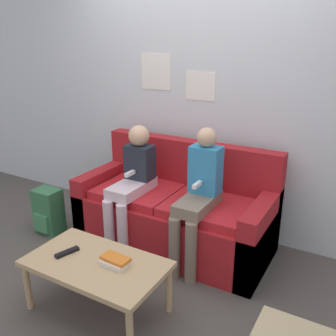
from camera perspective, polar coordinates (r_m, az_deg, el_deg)
name	(u,v)px	position (r m, az deg, el deg)	size (l,w,h in m)	color
ground_plane	(146,271)	(3.13, -3.41, -15.35)	(10.00, 10.00, 0.00)	#4C4742
wall_back	(202,93)	(3.46, 5.15, 11.30)	(8.00, 0.06, 2.60)	silver
couch	(176,213)	(3.35, 1.18, -6.82)	(1.69, 0.76, 0.90)	maroon
coffee_table	(96,267)	(2.61, -10.87, -14.61)	(0.93, 0.53, 0.38)	tan
person_left	(132,180)	(3.23, -5.52, -1.85)	(0.24, 0.53, 1.07)	silver
person_right	(198,193)	(2.93, 4.67, -3.86)	(0.24, 0.53, 1.13)	#756656
tv_remote	(67,252)	(2.70, -15.12, -12.29)	(0.09, 0.17, 0.02)	black
book_stack	(115,261)	(2.52, -8.14, -13.92)	(0.20, 0.13, 0.06)	silver
backpack	(48,211)	(3.76, -17.78, -6.28)	(0.25, 0.22, 0.43)	#336B42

